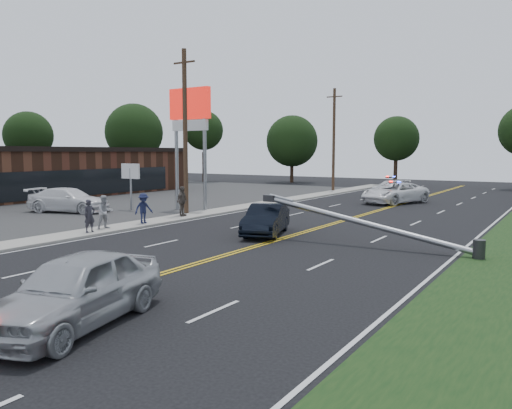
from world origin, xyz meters
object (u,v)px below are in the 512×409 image
Objects in this scene: fallen_streetlight at (375,225)px; utility_pole_far at (334,140)px; crashed_sedan at (266,219)px; bystander_c at (144,208)px; pylon_sign at (190,119)px; small_sign at (131,175)px; bystander_b at (105,212)px; emergency_b at (390,187)px; bystander_d at (182,201)px; bystander_a at (90,216)px; emergency_a at (395,193)px; parked_car at (69,200)px; utility_pole_mid at (185,132)px; waiting_sedan at (76,290)px.

fallen_streetlight is 0.94× the size of utility_pole_far.
crashed_sedan is 7.03m from bystander_c.
pylon_sign is 2.58× the size of small_sign.
emergency_b is at bearing 5.95° from bystander_b.
bystander_a is at bearing 171.02° from bystander_d.
small_sign is (-3.50, -2.00, -3.66)m from pylon_sign.
pylon_sign is 1.84× the size of crashed_sedan.
pylon_sign is 10.52m from bystander_b.
parked_car is at bearing -113.69° from emergency_a.
utility_pole_mid is at bearing 0.00° from small_sign.
utility_pole_mid is at bearing -85.95° from parked_car.
pylon_sign is 11.59m from bystander_a.
utility_pole_far is 2.30× the size of crashed_sedan.
bystander_c is (-4.81, -26.23, 0.27)m from emergency_b.
bystander_c is at bearing 6.41° from bystander_a.
utility_pole_far is at bearing 92.36° from waiting_sedan.
emergency_a is at bearing -54.66° from emergency_b.
utility_pole_mid is 20.18m from waiting_sedan.
bystander_a reaches higher than emergency_a.
bystander_a is at bearing -54.11° from small_sign.
utility_pole_mid is 9.00m from parked_car.
waiting_sedan is 3.03× the size of bystander_c.
emergency_a is (-2.27, 30.30, -0.03)m from waiting_sedan.
bystander_c is (-6.95, -1.01, 0.20)m from crashed_sedan.
utility_pole_far reaches higher than emergency_b.
emergency_a is 3.48× the size of bystander_b.
utility_pole_far is at bearing 86.28° from pylon_sign.
utility_pole_mid is at bearing -102.16° from emergency_a.
bystander_d is at bearing -12.92° from small_sign.
bystander_b is (-10.11, 9.45, 0.12)m from waiting_sedan.
small_sign reaches higher than bystander_b.
emergency_a is (8.65, -8.13, -4.29)m from utility_pole_far.
small_sign is at bearing -114.33° from emergency_a.
parked_car is at bearing -130.33° from small_sign.
utility_pole_far is 1.75× the size of emergency_a.
crashed_sedan is at bearing -24.39° from utility_pole_mid.
crashed_sedan is at bearing -67.25° from bystander_c.
utility_pole_far is (1.30, 20.00, -0.91)m from pylon_sign.
utility_pole_mid is 8.16m from bystander_b.
bystander_c is 0.90× the size of bystander_d.
small_sign is at bearing -58.38° from parked_car.
utility_pole_mid is 1.75× the size of emergency_a.
fallen_streetlight is at bearing 65.26° from waiting_sedan.
utility_pole_far is at bearing 87.95° from crashed_sedan.
small_sign reaches higher than crashed_sedan.
bystander_a is 1.18m from bystander_b.
utility_pole_mid is at bearing 13.50° from bystander_a.
bystander_b is (5.61, -6.98, -1.39)m from small_sign.
crashed_sedan is at bearing -31.18° from pylon_sign.
small_sign is 0.31× the size of utility_pole_far.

